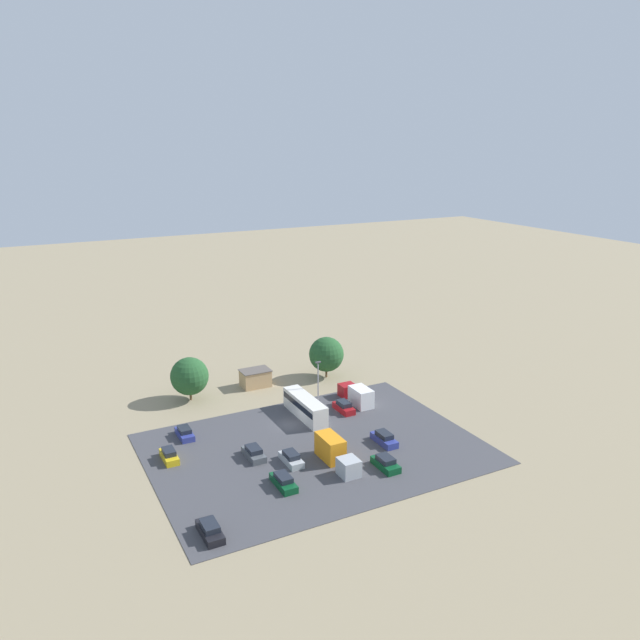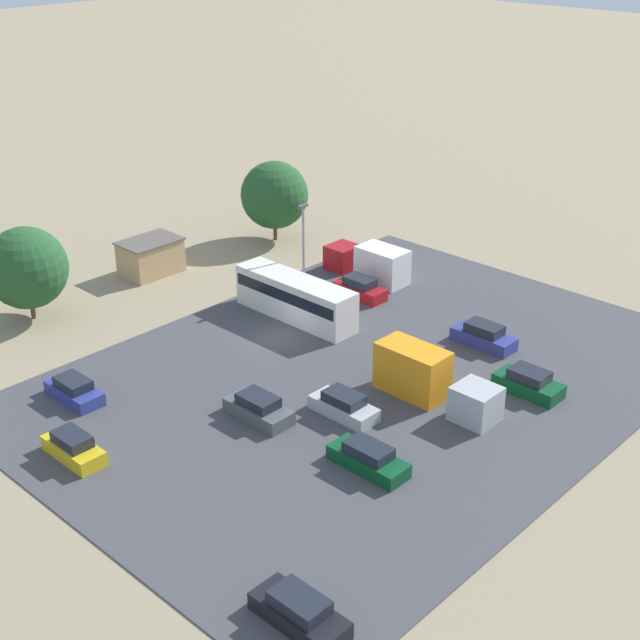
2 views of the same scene
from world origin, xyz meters
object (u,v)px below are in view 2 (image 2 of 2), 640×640
bus (296,297)px  parked_car_6 (73,448)px  parked_car_1 (368,458)px  parked_car_2 (360,289)px  parked_car_8 (74,390)px  parked_car_0 (258,408)px  parked_car_5 (299,612)px  parked_truck_1 (430,379)px  shed_building (151,257)px  parked_car_7 (484,336)px  parked_car_4 (529,383)px  parked_truck_0 (371,263)px  parked_car_3 (344,406)px

bus → parked_car_6: bearing=10.0°
parked_car_1 → parked_car_2: parked_car_2 is taller
bus → parked_car_8: size_ratio=2.45×
parked_car_0 → parked_car_5: 17.38m
parked_truck_1 → parked_car_1: bearing=13.9°
parked_car_8 → parked_car_1: bearing=110.9°
shed_building → parked_truck_1: size_ratio=0.59×
parked_car_5 → parked_truck_1: (-19.43, -7.54, 0.83)m
parked_car_0 → parked_car_5: bearing=-127.2°
parked_car_0 → parked_car_6: size_ratio=1.06×
parked_car_6 → parked_car_7: size_ratio=0.92×
parked_car_5 → parked_truck_1: parked_truck_1 is taller
parked_car_4 → bus: bearing=-83.0°
parked_car_4 → parked_truck_0: size_ratio=0.58×
parked_car_4 → parked_car_2: bearing=-102.4°
parked_truck_0 → parked_car_6: bearing=-171.6°
bus → parked_car_1: bus is taller
parked_truck_0 → parked_truck_1: size_ratio=0.89×
shed_building → parked_car_0: 25.56m
parked_car_2 → parked_truck_1: size_ratio=0.51×
bus → parked_car_1: size_ratio=2.20×
parked_car_6 → parked_car_8: (-3.66, -5.63, -0.04)m
parked_car_7 → parked_car_8: size_ratio=1.08×
parked_car_2 → parked_car_4: bearing=77.6°
parked_car_1 → parked_truck_0: size_ratio=0.63×
parked_car_8 → parked_car_2: bearing=173.5°
parked_truck_1 → parked_car_8: bearing=-46.9°
parked_car_4 → parked_car_8: parked_car_4 is taller
parked_car_6 → parked_car_7: (-27.89, 9.11, 0.03)m
parked_car_2 → parked_car_3: 17.96m
parked_car_1 → parked_car_3: bearing=55.7°
parked_car_1 → parked_car_5: size_ratio=1.01×
parked_truck_0 → parked_car_5: bearing=-144.2°
parked_car_2 → parked_truck_1: parked_truck_1 is taller
bus → parked_truck_0: 9.76m
parked_car_0 → parked_car_5: (10.50, 13.85, -0.00)m
parked_car_0 → parked_car_1: bearing=-86.1°
parked_car_2 → parked_car_4: 18.26m
shed_building → parked_car_7: 29.31m
shed_building → parked_car_8: (16.23, 13.45, -0.80)m
parked_truck_0 → parked_car_1: bearing=-139.9°
parked_car_1 → parked_car_4: (-13.52, 2.05, 0.03)m
parked_car_1 → parked_car_3: 5.78m
parked_car_1 → parked_car_8: 19.88m
parked_car_4 → parked_truck_0: parked_truck_0 is taller
bus → parked_car_2: (-6.23, 1.03, -1.03)m
parked_car_3 → parked_truck_0: bearing=-144.0°
parked_truck_1 → parked_car_4: bearing=141.4°
parked_car_3 → parked_car_7: size_ratio=0.96×
shed_building → parked_car_0: shed_building is taller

